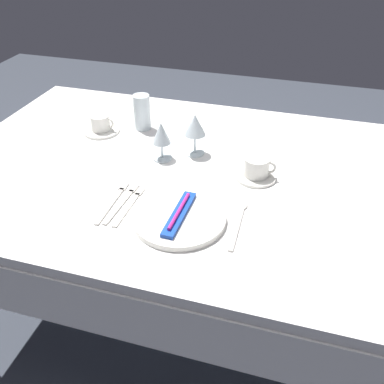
# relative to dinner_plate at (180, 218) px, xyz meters

# --- Properties ---
(ground_plane) EXTENTS (6.00, 6.00, 0.00)m
(ground_plane) POSITION_rel_dinner_plate_xyz_m (-0.00, 0.28, -0.75)
(ground_plane) COLOR #383D47
(dining_table) EXTENTS (1.80, 1.11, 0.74)m
(dining_table) POSITION_rel_dinner_plate_xyz_m (-0.00, 0.28, -0.09)
(dining_table) COLOR white
(dining_table) RESTS_ON ground
(dinner_plate) EXTENTS (0.27, 0.27, 0.02)m
(dinner_plate) POSITION_rel_dinner_plate_xyz_m (0.00, 0.00, 0.00)
(dinner_plate) COLOR white
(dinner_plate) RESTS_ON dining_table
(toothbrush_package) EXTENTS (0.04, 0.21, 0.02)m
(toothbrush_package) POSITION_rel_dinner_plate_xyz_m (-0.00, 0.00, 0.02)
(toothbrush_package) COLOR blue
(toothbrush_package) RESTS_ON dinner_plate
(fork_outer) EXTENTS (0.02, 0.20, 0.00)m
(fork_outer) POSITION_rel_dinner_plate_xyz_m (-0.17, 0.03, -0.01)
(fork_outer) COLOR beige
(fork_outer) RESTS_ON dining_table
(fork_inner) EXTENTS (0.03, 0.21, 0.00)m
(fork_inner) POSITION_rel_dinner_plate_xyz_m (-0.19, 0.04, -0.01)
(fork_inner) COLOR beige
(fork_inner) RESTS_ON dining_table
(fork_salad) EXTENTS (0.02, 0.22, 0.00)m
(fork_salad) POSITION_rel_dinner_plate_xyz_m (-0.22, 0.03, -0.01)
(fork_salad) COLOR beige
(fork_salad) RESTS_ON dining_table
(spoon_soup) EXTENTS (0.03, 0.23, 0.01)m
(spoon_soup) POSITION_rel_dinner_plate_xyz_m (0.16, 0.05, -0.01)
(spoon_soup) COLOR beige
(spoon_soup) RESTS_ON dining_table
(saucer_left) EXTENTS (0.14, 0.14, 0.01)m
(saucer_left) POSITION_rel_dinner_plate_xyz_m (0.17, 0.29, -0.00)
(saucer_left) COLOR white
(saucer_left) RESTS_ON dining_table
(coffee_cup_left) EXTENTS (0.11, 0.08, 0.06)m
(coffee_cup_left) POSITION_rel_dinner_plate_xyz_m (0.17, 0.29, 0.03)
(coffee_cup_left) COLOR white
(coffee_cup_left) RESTS_ON saucer_left
(saucer_right) EXTENTS (0.14, 0.14, 0.01)m
(saucer_right) POSITION_rel_dinner_plate_xyz_m (-0.47, 0.44, -0.00)
(saucer_right) COLOR white
(saucer_right) RESTS_ON dining_table
(coffee_cup_right) EXTENTS (0.10, 0.07, 0.06)m
(coffee_cup_right) POSITION_rel_dinner_plate_xyz_m (-0.46, 0.44, 0.03)
(coffee_cup_right) COLOR white
(coffee_cup_right) RESTS_ON saucer_right
(wine_glass_centre) EXTENTS (0.07, 0.07, 0.14)m
(wine_glass_centre) POSITION_rel_dinner_plate_xyz_m (-0.17, 0.32, 0.08)
(wine_glass_centre) COLOR silver
(wine_glass_centre) RESTS_ON dining_table
(wine_glass_left) EXTENTS (0.08, 0.08, 0.15)m
(wine_glass_left) POSITION_rel_dinner_plate_xyz_m (-0.07, 0.38, 0.10)
(wine_glass_left) COLOR silver
(wine_glass_left) RESTS_ON dining_table
(drink_tumbler) EXTENTS (0.07, 0.07, 0.14)m
(drink_tumbler) POSITION_rel_dinner_plate_xyz_m (-0.32, 0.52, 0.06)
(drink_tumbler) COLOR silver
(drink_tumbler) RESTS_ON dining_table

